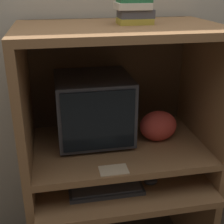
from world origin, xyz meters
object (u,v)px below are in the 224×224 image
object	(u,v)px
mouse	(151,181)
crt_monitor	(94,108)
keyboard	(106,190)
book_stack	(134,11)
snack_bag	(158,126)

from	to	relation	value
mouse	crt_monitor	bearing A→B (deg)	136.20
keyboard	mouse	world-z (taller)	mouse
book_stack	mouse	bearing A→B (deg)	-71.71
mouse	snack_bag	size ratio (longest dim) A/B	0.36
crt_monitor	book_stack	distance (m)	0.55
keyboard	mouse	distance (m)	0.25
crt_monitor	snack_bag	distance (m)	0.37
keyboard	mouse	xyz separation A→B (m)	(0.24, 0.02, 0.00)
crt_monitor	book_stack	size ratio (longest dim) A/B	2.26
mouse	book_stack	size ratio (longest dim) A/B	0.42
book_stack	keyboard	bearing A→B (deg)	-130.19
crt_monitor	keyboard	distance (m)	0.44
crt_monitor	book_stack	xyz separation A→B (m)	(0.20, -0.06, 0.51)
snack_bag	crt_monitor	bearing A→B (deg)	167.51
keyboard	book_stack	bearing A→B (deg)	49.81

